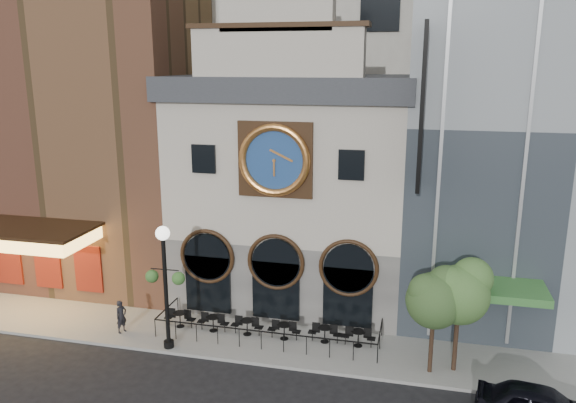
{
  "coord_description": "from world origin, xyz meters",
  "views": [
    {
      "loc": [
        6.65,
        -21.32,
        12.99
      ],
      "look_at": [
        0.12,
        6.0,
        6.03
      ],
      "focal_mm": 35.0,
      "sensor_mm": 36.0,
      "label": 1
    }
  ],
  "objects_px": {
    "bistro_0": "(180,318)",
    "tree_left": "(436,296)",
    "bistro_4": "(325,333)",
    "bistro_1": "(213,322)",
    "bistro_3": "(284,330)",
    "bistro_5": "(358,337)",
    "pedestrian": "(121,317)",
    "tree_right": "(461,290)",
    "bistro_2": "(247,326)",
    "lamppost": "(165,274)"
  },
  "relations": [
    {
      "from": "bistro_0",
      "to": "tree_left",
      "type": "height_order",
      "value": "tree_left"
    },
    {
      "from": "bistro_4",
      "to": "bistro_1",
      "type": "bearing_deg",
      "value": -178.39
    },
    {
      "from": "bistro_4",
      "to": "tree_left",
      "type": "height_order",
      "value": "tree_left"
    },
    {
      "from": "bistro_3",
      "to": "bistro_5",
      "type": "distance_m",
      "value": 3.52
    },
    {
      "from": "pedestrian",
      "to": "bistro_5",
      "type": "bearing_deg",
      "value": -61.72
    },
    {
      "from": "bistro_1",
      "to": "tree_left",
      "type": "height_order",
      "value": "tree_left"
    },
    {
      "from": "bistro_1",
      "to": "tree_left",
      "type": "bearing_deg",
      "value": -7.31
    },
    {
      "from": "bistro_1",
      "to": "bistro_5",
      "type": "distance_m",
      "value": 7.11
    },
    {
      "from": "bistro_1",
      "to": "bistro_4",
      "type": "relative_size",
      "value": 1.0
    },
    {
      "from": "pedestrian",
      "to": "tree_right",
      "type": "relative_size",
      "value": 0.33
    },
    {
      "from": "bistro_5",
      "to": "pedestrian",
      "type": "bearing_deg",
      "value": -173.57
    },
    {
      "from": "tree_left",
      "to": "bistro_2",
      "type": "bearing_deg",
      "value": 171.06
    },
    {
      "from": "bistro_1",
      "to": "bistro_2",
      "type": "bearing_deg",
      "value": 0.94
    },
    {
      "from": "pedestrian",
      "to": "tree_left",
      "type": "height_order",
      "value": "tree_left"
    },
    {
      "from": "bistro_2",
      "to": "bistro_4",
      "type": "height_order",
      "value": "same"
    },
    {
      "from": "bistro_2",
      "to": "bistro_3",
      "type": "distance_m",
      "value": 1.86
    },
    {
      "from": "bistro_5",
      "to": "bistro_2",
      "type": "bearing_deg",
      "value": -178.83
    },
    {
      "from": "bistro_4",
      "to": "pedestrian",
      "type": "height_order",
      "value": "pedestrian"
    },
    {
      "from": "bistro_4",
      "to": "tree_left",
      "type": "bearing_deg",
      "value": -17.03
    },
    {
      "from": "bistro_5",
      "to": "bistro_4",
      "type": "bearing_deg",
      "value": 179.35
    },
    {
      "from": "bistro_1",
      "to": "lamppost",
      "type": "distance_m",
      "value": 4.0
    },
    {
      "from": "bistro_0",
      "to": "lamppost",
      "type": "height_order",
      "value": "lamppost"
    },
    {
      "from": "bistro_3",
      "to": "bistro_2",
      "type": "bearing_deg",
      "value": 179.15
    },
    {
      "from": "bistro_1",
      "to": "tree_right",
      "type": "relative_size",
      "value": 0.32
    },
    {
      "from": "bistro_1",
      "to": "pedestrian",
      "type": "bearing_deg",
      "value": -165.06
    },
    {
      "from": "bistro_5",
      "to": "tree_right",
      "type": "relative_size",
      "value": 0.32
    },
    {
      "from": "lamppost",
      "to": "tree_right",
      "type": "bearing_deg",
      "value": 3.19
    },
    {
      "from": "pedestrian",
      "to": "bistro_0",
      "type": "bearing_deg",
      "value": -42.81
    },
    {
      "from": "tree_right",
      "to": "bistro_2",
      "type": "bearing_deg",
      "value": 174.29
    },
    {
      "from": "lamppost",
      "to": "bistro_3",
      "type": "bearing_deg",
      "value": 20.23
    },
    {
      "from": "bistro_4",
      "to": "bistro_5",
      "type": "xyz_separation_m",
      "value": [
        1.58,
        -0.02,
        0.0
      ]
    },
    {
      "from": "pedestrian",
      "to": "bistro_3",
      "type": "bearing_deg",
      "value": -59.87
    },
    {
      "from": "bistro_1",
      "to": "tree_left",
      "type": "xyz_separation_m",
      "value": [
        10.38,
        -1.33,
        3.0
      ]
    },
    {
      "from": "bistro_2",
      "to": "bistro_5",
      "type": "xyz_separation_m",
      "value": [
        5.37,
        0.11,
        0.0
      ]
    },
    {
      "from": "bistro_1",
      "to": "bistro_2",
      "type": "relative_size",
      "value": 1.0
    },
    {
      "from": "bistro_5",
      "to": "bistro_1",
      "type": "bearing_deg",
      "value": -178.89
    },
    {
      "from": "tree_right",
      "to": "pedestrian",
      "type": "bearing_deg",
      "value": -179.23
    },
    {
      "from": "bistro_2",
      "to": "bistro_5",
      "type": "height_order",
      "value": "same"
    },
    {
      "from": "bistro_5",
      "to": "bistro_3",
      "type": "bearing_deg",
      "value": -177.77
    },
    {
      "from": "bistro_5",
      "to": "tree_left",
      "type": "bearing_deg",
      "value": -24.16
    },
    {
      "from": "bistro_1",
      "to": "lamppost",
      "type": "height_order",
      "value": "lamppost"
    },
    {
      "from": "tree_right",
      "to": "bistro_0",
      "type": "bearing_deg",
      "value": 175.72
    },
    {
      "from": "bistro_1",
      "to": "tree_right",
      "type": "xyz_separation_m",
      "value": [
        11.39,
        -0.94,
        3.21
      ]
    },
    {
      "from": "bistro_2",
      "to": "bistro_0",
      "type": "bearing_deg",
      "value": 179.65
    },
    {
      "from": "bistro_4",
      "to": "lamppost",
      "type": "relative_size",
      "value": 0.27
    },
    {
      "from": "bistro_1",
      "to": "tree_left",
      "type": "distance_m",
      "value": 10.89
    },
    {
      "from": "tree_right",
      "to": "bistro_4",
      "type": "bearing_deg",
      "value": 169.44
    },
    {
      "from": "bistro_1",
      "to": "tree_right",
      "type": "distance_m",
      "value": 11.87
    },
    {
      "from": "bistro_0",
      "to": "bistro_2",
      "type": "height_order",
      "value": "same"
    },
    {
      "from": "bistro_5",
      "to": "tree_right",
      "type": "bearing_deg",
      "value": -14.08
    }
  ]
}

